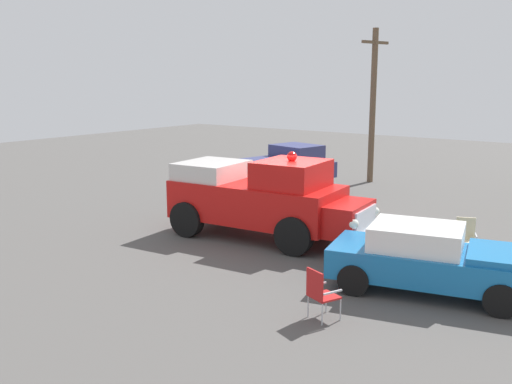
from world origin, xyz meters
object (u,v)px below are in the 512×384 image
at_px(lawn_chair_near_truck, 221,195).
at_px(lawn_chair_spare, 320,291).
at_px(vintage_fire_truck, 263,198).
at_px(lawn_chair_by_car, 466,235).
at_px(spectator_standing, 232,177).
at_px(parked_pickup, 281,169).
at_px(spectator_seated, 222,193).
at_px(classic_hot_rod, 432,259).
at_px(utility_pole, 373,104).

relative_size(lawn_chair_near_truck, lawn_chair_spare, 1.00).
height_order(vintage_fire_truck, lawn_chair_near_truck, vintage_fire_truck).
bearing_deg(lawn_chair_by_car, lawn_chair_spare, 79.28).
distance_m(lawn_chair_spare, spectator_standing, 10.72).
bearing_deg(parked_pickup, spectator_seated, 93.13).
height_order(parked_pickup, lawn_chair_near_truck, parked_pickup).
distance_m(vintage_fire_truck, parked_pickup, 6.48).
bearing_deg(lawn_chair_by_car, vintage_fire_truck, 17.41).
relative_size(classic_hot_rod, lawn_chair_by_car, 4.57).
height_order(classic_hot_rod, lawn_chair_near_truck, classic_hot_rod).
height_order(vintage_fire_truck, classic_hot_rod, vintage_fire_truck).
height_order(classic_hot_rod, spectator_standing, spectator_standing).
relative_size(classic_hot_rod, spectator_standing, 2.78).
height_order(spectator_seated, spectator_standing, spectator_standing).
xyz_separation_m(parked_pickup, spectator_seated, (-0.22, 3.95, -0.29)).
height_order(vintage_fire_truck, lawn_chair_spare, vintage_fire_truck).
bearing_deg(utility_pole, lawn_chair_by_car, 127.72).
bearing_deg(utility_pole, spectator_standing, 71.76).
bearing_deg(parked_pickup, spectator_standing, 77.04).
xyz_separation_m(classic_hot_rod, spectator_standing, (9.10, -4.54, 0.22)).
distance_m(vintage_fire_truck, lawn_chair_spare, 5.84).
xyz_separation_m(lawn_chair_by_car, spectator_standing, (8.96, -1.57, 0.37)).
bearing_deg(lawn_chair_by_car, parked_pickup, -25.56).
xyz_separation_m(lawn_chair_near_truck, spectator_seated, (-0.12, 0.06, 0.11)).
bearing_deg(vintage_fire_truck, lawn_chair_near_truck, -30.19).
distance_m(vintage_fire_truck, spectator_seated, 3.42).
distance_m(parked_pickup, lawn_chair_spare, 12.16).
bearing_deg(spectator_seated, vintage_fire_truck, 149.61).
height_order(lawn_chair_by_car, spectator_standing, spectator_standing).
bearing_deg(lawn_chair_by_car, spectator_standing, -9.92).
bearing_deg(spectator_seated, lawn_chair_spare, 141.01).
xyz_separation_m(classic_hot_rod, utility_pole, (6.78, -11.56, 2.72)).
height_order(lawn_chair_near_truck, utility_pole, utility_pole).
relative_size(vintage_fire_truck, parked_pickup, 1.21).
bearing_deg(parked_pickup, lawn_chair_near_truck, 91.41).
height_order(lawn_chair_near_truck, spectator_standing, spectator_standing).
relative_size(classic_hot_rod, parked_pickup, 0.92).
relative_size(lawn_chair_by_car, utility_pole, 0.15).
height_order(lawn_chair_spare, spectator_standing, spectator_standing).
height_order(spectator_seated, utility_pole, utility_pole).
xyz_separation_m(lawn_chair_by_car, utility_pole, (6.64, -8.59, 2.88)).
distance_m(spectator_seated, spectator_standing, 1.71).
height_order(classic_hot_rod, lawn_chair_by_car, classic_hot_rod).
bearing_deg(spectator_seated, classic_hot_rod, 159.92).
bearing_deg(utility_pole, vintage_fire_truck, 97.71).
distance_m(lawn_chair_by_car, spectator_seated, 8.18).
bearing_deg(spectator_standing, parked_pickup, -102.96).
bearing_deg(classic_hot_rod, spectator_standing, -26.53).
height_order(classic_hot_rod, lawn_chair_spare, classic_hot_rod).
relative_size(parked_pickup, lawn_chair_near_truck, 4.98).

